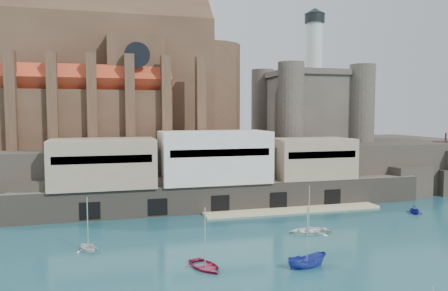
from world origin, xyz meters
The scene contains 10 objects.
ground centered at (0.00, 0.00, 0.00)m, with size 300.00×300.00×0.00m, color #194953.
promontory centered at (-0.19, 39.37, 4.92)m, with size 100.00×36.00×10.00m.
quay centered at (-10.19, 23.07, 6.07)m, with size 70.00×12.00×13.05m.
church centered at (-24.13, 41.85, 22.13)m, with size 47.00×25.93×30.51m.
castle_keep centered at (16.08, 41.08, 18.31)m, with size 21.20×21.20×29.30m.
boat_0 centered at (-17.84, -3.92, 0.00)m, with size 3.54×1.03×4.95m, color #A61532.
boat_2 centered at (-7.52, -6.52, 0.00)m, with size 1.71×1.76×4.55m, color #26379D.
boat_4 centered at (-29.77, 5.03, 0.00)m, with size 2.99×1.82×3.46m, color white.
boat_6 centered at (-1.43, 5.39, 0.00)m, with size 4.05×1.17×5.67m, color white.
boat_7 centered at (20.04, 11.26, 0.00)m, with size 2.78×1.70×3.22m, color navy.
Camera 1 is at (-27.63, -47.13, 16.25)m, focal length 35.00 mm.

